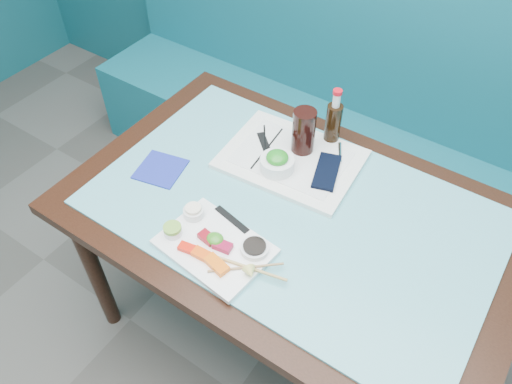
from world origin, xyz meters
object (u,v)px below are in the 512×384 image
Objects in this scene: seaweed_bowl at (277,164)px; serving_tray at (291,159)px; dining_table at (291,227)px; sashimi_plate at (215,247)px; blue_napkin at (161,169)px; cola_bottle_body at (333,124)px; cola_glass at (304,131)px; booth_bench at (382,150)px.

serving_tray is at bearing 82.41° from seaweed_bowl.
sashimi_plate reaches higher than dining_table.
cola_bottle_body is at bearing 47.85° from blue_napkin.
blue_napkin is at bearing -144.35° from serving_tray.
blue_napkin is at bearing -147.80° from seaweed_bowl.
cola_glass is (0.01, 0.05, 0.09)m from serving_tray.
dining_table is 0.24m from serving_tray.
booth_bench is 2.14× the size of dining_table.
blue_napkin is (-0.34, -0.28, -0.01)m from serving_tray.
seaweed_bowl is (-0.13, 0.10, 0.13)m from dining_table.
seaweed_bowl is (-0.13, -0.73, 0.42)m from booth_bench.
serving_tray is 2.80× the size of cola_glass.
seaweed_bowl is at bearing -107.34° from cola_bottle_body.
cola_bottle_body reaches higher than dining_table.
seaweed_bowl reaches higher than dining_table.
seaweed_bowl is at bearing 139.98° from dining_table.
seaweed_bowl is at bearing 32.20° from blue_napkin.
booth_bench is 0.89m from dining_table.
serving_tray is (-0.12, -0.66, 0.39)m from booth_bench.
booth_bench is 26.50× the size of seaweed_bowl.
cola_bottle_body is 1.07× the size of blue_napkin.
booth_bench is 20.67× the size of blue_napkin.
booth_bench reaches higher than seaweed_bowl.
cola_glass is at bearing -99.86° from booth_bench.
cola_glass is (-0.00, 0.49, 0.09)m from sashimi_plate.
booth_bench is at bearing 75.96° from serving_tray.
booth_bench reaches higher than serving_tray.
booth_bench is 1.17m from sashimi_plate.
dining_table is 4.50× the size of sashimi_plate.
sashimi_plate is (-0.10, -1.10, 0.39)m from booth_bench.
sashimi_plate is 1.94× the size of cola_glass.
dining_table is at bearing -40.02° from seaweed_bowl.
blue_napkin is (-0.40, -0.44, -0.07)m from cola_bottle_body.
serving_tray is at bearing 122.58° from dining_table.
sashimi_plate is 0.61m from cola_bottle_body.
dining_table is 3.12× the size of serving_tray.
seaweed_bowl is at bearing -99.66° from booth_bench.
cola_bottle_body is at bearing -95.84° from booth_bench.
serving_tray is 0.08m from seaweed_bowl.
blue_napkin is (-0.45, -0.94, 0.39)m from booth_bench.
booth_bench is 0.68m from cola_bottle_body.
booth_bench is at bearing 84.16° from cola_bottle_body.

